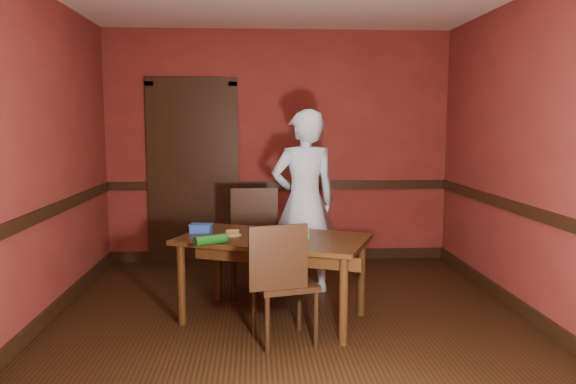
{
  "coord_description": "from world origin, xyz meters",
  "views": [
    {
      "loc": [
        -0.27,
        -4.34,
        1.63
      ],
      "look_at": [
        0.0,
        0.35,
        1.05
      ],
      "focal_mm": 35.0,
      "sensor_mm": 36.0,
      "label": 1
    }
  ],
  "objects": [
    {
      "name": "dado_right",
      "position": [
        1.99,
        0.0,
        0.9
      ],
      "size": [
        0.03,
        4.5,
        0.1
      ],
      "primitive_type": "cube",
      "color": "black",
      "rests_on": "ground"
    },
    {
      "name": "dining_table",
      "position": [
        -0.13,
        0.17,
        0.35
      ],
      "size": [
        1.7,
        1.34,
        0.7
      ],
      "primitive_type": "cube",
      "rotation": [
        0.0,
        0.0,
        -0.38
      ],
      "color": "black",
      "rests_on": "floor"
    },
    {
      "name": "floor",
      "position": [
        0.0,
        0.0,
        0.0
      ],
      "size": [
        4.0,
        4.5,
        0.01
      ],
      "primitive_type": "cube",
      "color": "black",
      "rests_on": "ground"
    },
    {
      "name": "dado_back",
      "position": [
        0.0,
        2.23,
        0.9
      ],
      "size": [
        4.0,
        0.03,
        0.1
      ],
      "primitive_type": "cube",
      "color": "black",
      "rests_on": "ground"
    },
    {
      "name": "sauce_jar",
      "position": [
        0.12,
        0.07,
        0.74
      ],
      "size": [
        0.07,
        0.07,
        0.08
      ],
      "rotation": [
        0.0,
        0.0,
        -0.29
      ],
      "color": "#5E974B",
      "rests_on": "dining_table"
    },
    {
      "name": "door",
      "position": [
        -1.0,
        2.22,
        1.09
      ],
      "size": [
        1.05,
        0.07,
        2.2
      ],
      "color": "black",
      "rests_on": "ground"
    },
    {
      "name": "wall_front",
      "position": [
        0.0,
        -2.25,
        1.35
      ],
      "size": [
        4.0,
        0.02,
        2.7
      ],
      "primitive_type": "cube",
      "color": "maroon",
      "rests_on": "ground"
    },
    {
      "name": "dado_left",
      "position": [
        -1.99,
        0.0,
        0.9
      ],
      "size": [
        0.03,
        4.5,
        0.1
      ],
      "primitive_type": "cube",
      "color": "black",
      "rests_on": "ground"
    },
    {
      "name": "person",
      "position": [
        0.19,
        0.96,
        0.88
      ],
      "size": [
        0.72,
        0.55,
        1.76
      ],
      "primitive_type": "imported",
      "rotation": [
        0.0,
        0.0,
        3.37
      ],
      "color": "#B2D9EF",
      "rests_on": "floor"
    },
    {
      "name": "cheese_saucer",
      "position": [
        -0.47,
        0.24,
        0.72
      ],
      "size": [
        0.14,
        0.14,
        0.04
      ],
      "rotation": [
        0.0,
        0.0,
        0.3
      ],
      "color": "white",
      "rests_on": "dining_table"
    },
    {
      "name": "baseboard_right",
      "position": [
        1.99,
        0.0,
        0.06
      ],
      "size": [
        0.03,
        4.5,
        0.12
      ],
      "primitive_type": "cube",
      "color": "black",
      "rests_on": "ground"
    },
    {
      "name": "wall_left",
      "position": [
        -2.0,
        0.0,
        1.35
      ],
      "size": [
        0.02,
        4.5,
        2.7
      ],
      "primitive_type": "cube",
      "color": "maroon",
      "rests_on": "ground"
    },
    {
      "name": "chair_far",
      "position": [
        -0.29,
        0.93,
        0.5
      ],
      "size": [
        0.46,
        0.46,
        0.99
      ],
      "primitive_type": null,
      "rotation": [
        0.0,
        0.0,
        0.0
      ],
      "color": "black",
      "rests_on": "floor"
    },
    {
      "name": "wrapped_veg",
      "position": [
        -0.62,
        -0.09,
        0.74
      ],
      "size": [
        0.27,
        0.21,
        0.08
      ],
      "primitive_type": "cylinder",
      "rotation": [
        0.0,
        1.57,
        0.56
      ],
      "color": "#124712",
      "rests_on": "dining_table"
    },
    {
      "name": "chair_near",
      "position": [
        -0.07,
        -0.3,
        0.46
      ],
      "size": [
        0.53,
        0.53,
        0.92
      ],
      "primitive_type": null,
      "rotation": [
        0.0,
        0.0,
        3.4
      ],
      "color": "black",
      "rests_on": "floor"
    },
    {
      "name": "wall_right",
      "position": [
        2.0,
        0.0,
        1.35
      ],
      "size": [
        0.02,
        4.5,
        2.7
      ],
      "primitive_type": "cube",
      "color": "maroon",
      "rests_on": "ground"
    },
    {
      "name": "wall_back",
      "position": [
        0.0,
        2.25,
        1.35
      ],
      "size": [
        4.0,
        0.02,
        2.7
      ],
      "primitive_type": "cube",
      "color": "maroon",
      "rests_on": "ground"
    },
    {
      "name": "baseboard_left",
      "position": [
        -1.99,
        0.0,
        0.06
      ],
      "size": [
        0.03,
        4.5,
        0.12
      ],
      "primitive_type": "cube",
      "color": "black",
      "rests_on": "ground"
    },
    {
      "name": "baseboard_back",
      "position": [
        0.0,
        2.23,
        0.06
      ],
      "size": [
        4.0,
        0.03,
        0.12
      ],
      "primitive_type": "cube",
      "color": "black",
      "rests_on": "ground"
    },
    {
      "name": "food_tub",
      "position": [
        -0.74,
        0.37,
        0.74
      ],
      "size": [
        0.2,
        0.15,
        0.08
      ],
      "rotation": [
        0.0,
        0.0,
        -0.17
      ],
      "color": "#244DAF",
      "rests_on": "dining_table"
    },
    {
      "name": "sandwich_plate",
      "position": [
        -0.14,
        0.1,
        0.72
      ],
      "size": [
        0.27,
        0.27,
        0.07
      ],
      "rotation": [
        0.0,
        0.0,
        -0.31
      ],
      "color": "white",
      "rests_on": "dining_table"
    }
  ]
}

